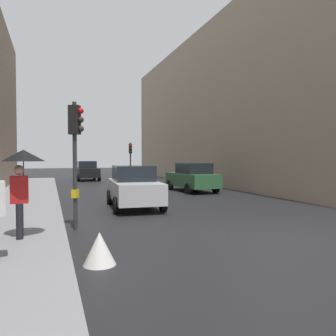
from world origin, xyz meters
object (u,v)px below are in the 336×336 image
(car_green_estate, at_px, (192,177))
(warning_sign_triangle, at_px, (100,248))
(traffic_light_far_median, at_px, (130,155))
(car_silver_hatchback, at_px, (134,187))
(pedestrian_with_umbrella, at_px, (22,169))
(traffic_light_near_right, at_px, (75,142))
(car_dark_suv, at_px, (87,171))

(car_green_estate, distance_m, warning_sign_triangle, 14.31)
(car_green_estate, height_order, warning_sign_triangle, car_green_estate)
(traffic_light_far_median, distance_m, car_green_estate, 9.64)
(car_silver_hatchback, distance_m, warning_sign_triangle, 7.51)
(pedestrian_with_umbrella, bearing_deg, traffic_light_near_right, 44.58)
(traffic_light_far_median, xyz_separation_m, car_silver_hatchback, (-3.24, -14.55, -1.45))
(car_silver_hatchback, bearing_deg, pedestrian_with_umbrella, -128.85)
(car_silver_hatchback, bearing_deg, warning_sign_triangle, -108.92)
(traffic_light_near_right, xyz_separation_m, pedestrian_with_umbrella, (-1.34, -1.32, -0.73))
(traffic_light_near_right, bearing_deg, traffic_light_far_median, 72.09)
(traffic_light_far_median, relative_size, warning_sign_triangle, 5.20)
(traffic_light_near_right, distance_m, car_silver_hatchback, 4.76)
(car_green_estate, xyz_separation_m, car_dark_suv, (-5.10, 12.50, 0.00))
(warning_sign_triangle, bearing_deg, car_silver_hatchback, 71.08)
(car_green_estate, height_order, car_silver_hatchback, same)
(traffic_light_far_median, xyz_separation_m, car_green_estate, (1.71, -9.38, -1.45))
(car_silver_hatchback, bearing_deg, traffic_light_near_right, -126.08)
(warning_sign_triangle, bearing_deg, car_green_estate, 58.95)
(traffic_light_far_median, relative_size, pedestrian_with_umbrella, 1.58)
(car_green_estate, relative_size, pedestrian_with_umbrella, 2.01)
(pedestrian_with_umbrella, relative_size, warning_sign_triangle, 3.29)
(car_green_estate, relative_size, car_dark_suv, 1.01)
(car_silver_hatchback, distance_m, car_dark_suv, 17.68)
(car_silver_hatchback, relative_size, car_dark_suv, 1.02)
(traffic_light_far_median, bearing_deg, pedestrian_with_umbrella, -110.31)
(traffic_light_near_right, bearing_deg, car_silver_hatchback, 53.92)
(car_silver_hatchback, bearing_deg, car_green_estate, 46.25)
(traffic_light_near_right, relative_size, car_dark_suv, 0.88)
(car_dark_suv, bearing_deg, traffic_light_near_right, -96.63)
(pedestrian_with_umbrella, height_order, warning_sign_triangle, pedestrian_with_umbrella)
(car_silver_hatchback, distance_m, pedestrian_with_umbrella, 6.39)
(traffic_light_near_right, relative_size, car_green_estate, 0.87)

